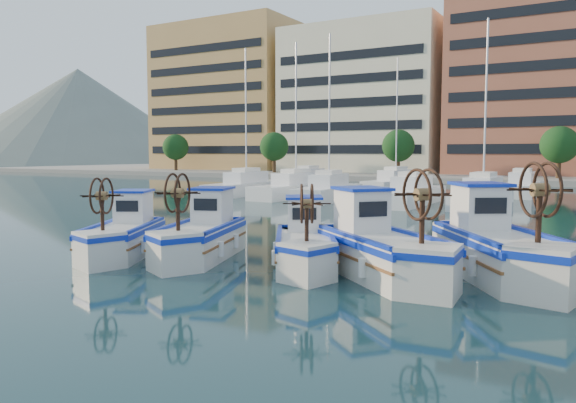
% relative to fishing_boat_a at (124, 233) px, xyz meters
% --- Properties ---
extents(ground, '(300.00, 300.00, 0.00)m').
position_rel_fishing_boat_a_xyz_m(ground, '(4.71, 0.53, -0.73)').
color(ground, '#193A42').
rests_on(ground, ground).
extents(hill_west, '(180.00, 180.00, 60.00)m').
position_rel_fishing_boat_a_xyz_m(hill_west, '(-135.29, 110.53, -0.73)').
color(hill_west, slate).
rests_on(hill_west, ground).
extents(yacht_marina, '(35.38, 20.88, 11.50)m').
position_rel_fishing_boat_a_xyz_m(yacht_marina, '(1.10, 28.21, -0.20)').
color(yacht_marina, white).
rests_on(yacht_marina, ground).
extents(fishing_boat_a, '(3.37, 4.37, 2.64)m').
position_rel_fishing_boat_a_xyz_m(fishing_boat_a, '(0.00, 0.00, 0.00)').
color(fishing_boat_a, silver).
rests_on(fishing_boat_a, ground).
extents(fishing_boat_b, '(3.08, 4.61, 2.79)m').
position_rel_fishing_boat_a_xyz_m(fishing_boat_b, '(2.47, 0.94, 0.04)').
color(fishing_boat_b, silver).
rests_on(fishing_boat_b, ground).
extents(fishing_boat_c, '(3.40, 4.21, 2.56)m').
position_rel_fishing_boat_a_xyz_m(fishing_boat_c, '(6.01, 1.33, -0.02)').
color(fishing_boat_c, silver).
rests_on(fishing_boat_c, ground).
extents(fishing_boat_d, '(4.74, 4.49, 3.00)m').
position_rel_fishing_boat_a_xyz_m(fishing_boat_d, '(8.40, 1.21, 0.10)').
color(fishing_boat_d, silver).
rests_on(fishing_boat_d, ground).
extents(fishing_boat_e, '(4.40, 5.15, 3.16)m').
position_rel_fishing_boat_a_xyz_m(fishing_boat_e, '(11.15, 2.75, 0.14)').
color(fishing_boat_e, silver).
rests_on(fishing_boat_e, ground).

